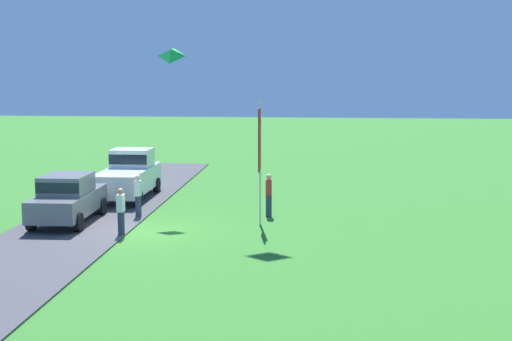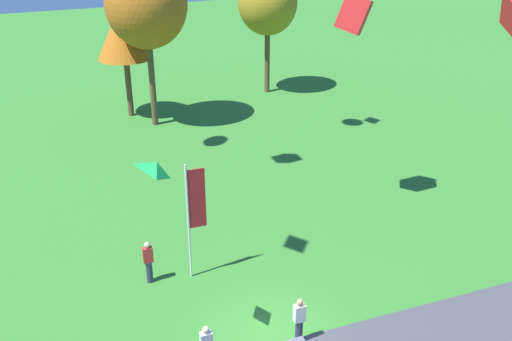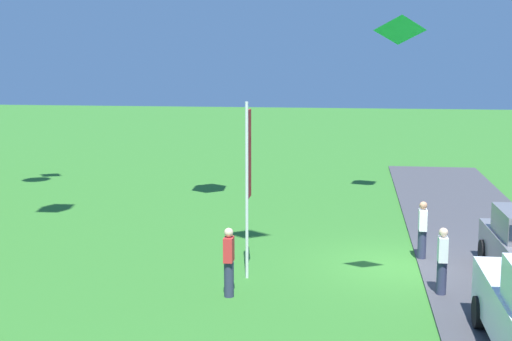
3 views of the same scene
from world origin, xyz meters
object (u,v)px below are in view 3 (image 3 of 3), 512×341
flag_banner (248,166)px  kite_diamond_high_left (400,25)px  person_on_lawn (229,262)px  person_beside_suv (442,261)px  person_watching_sky (422,230)px

flag_banner → kite_diamond_high_left: bearing=-116.8°
person_on_lawn → kite_diamond_high_left: size_ratio=2.05×
person_beside_suv → flag_banner: (1.04, 4.88, 2.05)m
person_watching_sky → flag_banner: bearing=113.6°
person_beside_suv → person_watching_sky: bearing=3.5°
person_watching_sky → kite_diamond_high_left: kite_diamond_high_left is taller
flag_banner → person_on_lawn: bearing=173.1°
person_beside_suv → kite_diamond_high_left: kite_diamond_high_left is taller
person_watching_sky → person_beside_suv: size_ratio=1.00×
person_watching_sky → kite_diamond_high_left: (-3.90, 1.05, 5.55)m
person_on_lawn → person_watching_sky: bearing=-52.2°
person_beside_suv → flag_banner: 5.40m
person_beside_suv → kite_diamond_high_left: (-0.81, 1.24, 5.55)m
kite_diamond_high_left → person_beside_suv: bearing=-56.8°
person_on_lawn → flag_banner: bearing=-6.9°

